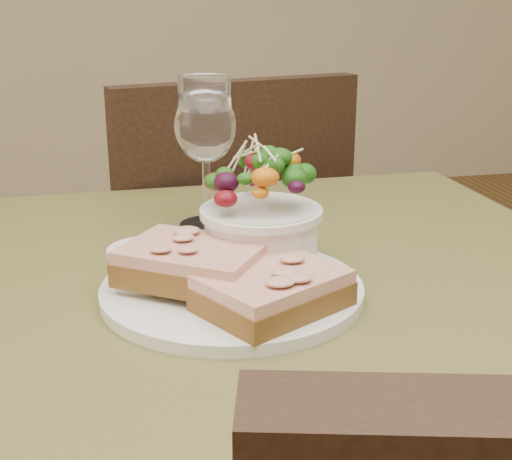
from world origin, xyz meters
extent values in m
cube|color=#4F4922|center=(0.00, 0.00, 0.73)|extent=(0.80, 0.80, 0.04)
cylinder|color=black|center=(0.34, 0.34, 0.35)|extent=(0.05, 0.05, 0.71)
cube|color=black|center=(0.04, 0.65, 0.45)|extent=(0.50, 0.50, 0.04)
cube|color=black|center=(0.08, 0.47, 0.68)|extent=(0.42, 0.13, 0.45)
cube|color=black|center=(0.04, 0.65, 0.23)|extent=(0.43, 0.43, 0.45)
cylinder|color=white|center=(-0.03, -0.02, 0.76)|extent=(0.26, 0.26, 0.01)
cube|color=#432412|center=(0.00, -0.08, 0.77)|extent=(0.15, 0.14, 0.02)
cube|color=beige|center=(0.00, -0.08, 0.79)|extent=(0.15, 0.14, 0.01)
cube|color=#432412|center=(-0.06, -0.01, 0.78)|extent=(0.16, 0.15, 0.02)
cube|color=beige|center=(-0.06, -0.01, 0.80)|extent=(0.16, 0.15, 0.01)
cylinder|color=silver|center=(-0.11, 0.01, 0.78)|extent=(0.07, 0.07, 0.04)
cylinder|color=brown|center=(-0.11, 0.01, 0.80)|extent=(0.06, 0.06, 0.01)
cylinder|color=white|center=(0.01, 0.03, 0.79)|extent=(0.12, 0.12, 0.06)
ellipsoid|color=#123509|center=(0.01, 0.03, 0.85)|extent=(0.11, 0.11, 0.06)
ellipsoid|color=#123509|center=(-0.09, 0.06, 0.77)|extent=(0.04, 0.04, 0.01)
sphere|color=#910F07|center=(-0.11, 0.05, 0.77)|extent=(0.02, 0.02, 0.02)
cylinder|color=white|center=(-0.01, 0.20, 0.75)|extent=(0.07, 0.07, 0.00)
cylinder|color=white|center=(-0.01, 0.20, 0.80)|extent=(0.01, 0.01, 0.09)
ellipsoid|color=white|center=(-0.01, 0.20, 0.88)|extent=(0.08, 0.08, 0.09)
camera|label=1|loc=(-0.15, -0.65, 1.04)|focal=50.00mm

